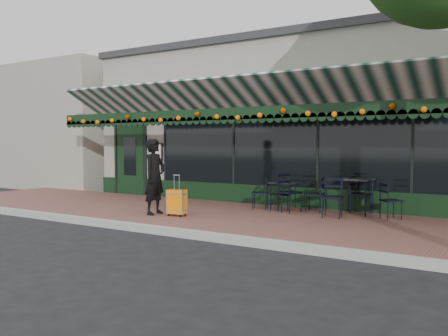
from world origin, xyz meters
The scene contains 16 objects.
ground centered at (0.00, 0.00, 0.00)m, with size 80.00×80.00×0.00m, color black.
sidewalk centered at (0.00, 2.00, 0.07)m, with size 18.00×4.00×0.15m, color brown.
curb centered at (0.00, -0.08, 0.07)m, with size 18.00×0.16×0.15m, color #9E9E99.
restaurant_building centered at (0.00, 7.84, 2.27)m, with size 12.00×9.60×4.50m.
neighbor_building_left centered at (-13.00, 8.00, 2.40)m, with size 12.00×8.00×4.80m, color gray.
woman centered at (-1.38, 1.11, 1.01)m, with size 0.62×0.41×1.71m, color black.
suitcase centered at (-0.79, 1.15, 0.45)m, with size 0.43×0.28×0.91m.
cafe_table_a centered at (2.50, 3.55, 0.88)m, with size 0.66×0.66×0.82m.
cafe_table_b centered at (0.73, 3.41, 0.75)m, with size 0.54×0.54×0.66m.
chair_a_left centered at (1.55, 3.40, 0.56)m, with size 0.41×0.41×0.82m, color black, non-canonical shape.
chair_a_right centered at (2.55, 3.65, 0.58)m, with size 0.43×0.43×0.87m, color black, non-canonical shape.
chair_a_front centered at (2.20, 2.74, 0.59)m, with size 0.44×0.44×0.87m, color black, non-canonical shape.
chair_a_extra centered at (3.32, 3.24, 0.54)m, with size 0.39×0.39×0.77m, color black, non-canonical shape.
chair_b_left centered at (0.26, 3.10, 0.54)m, with size 0.39×0.39×0.78m, color black, non-canonical shape.
chair_b_right centered at (1.08, 3.03, 0.60)m, with size 0.45×0.45×0.91m, color black, non-canonical shape.
chair_b_front centered at (0.85, 2.99, 0.54)m, with size 0.39×0.39×0.78m, color black, non-canonical shape.
Camera 1 is at (5.61, -7.13, 1.76)m, focal length 38.00 mm.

